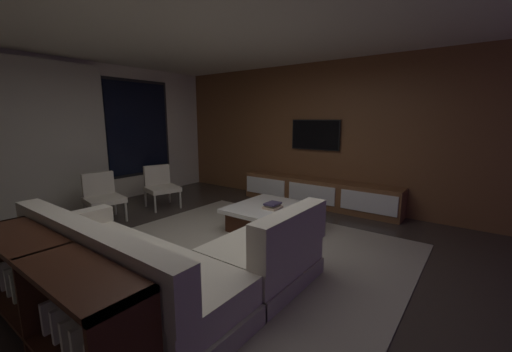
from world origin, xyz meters
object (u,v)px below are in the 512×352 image
at_px(accent_chair_near_window, 160,184).
at_px(media_console, 319,193).
at_px(mounted_tv, 315,135).
at_px(console_table_behind_couch, 49,292).
at_px(coffee_table, 272,218).
at_px(accent_chair_by_curtain, 102,194).
at_px(book_stack_on_coffee_table, 273,206).
at_px(sectional_couch, 166,266).

distance_m(accent_chair_near_window, media_console, 3.01).
bearing_deg(media_console, mounted_tv, 47.51).
height_order(media_console, console_table_behind_couch, console_table_behind_couch).
bearing_deg(console_table_behind_couch, coffee_table, 0.65).
xyz_separation_m(media_console, mounted_tv, (0.18, 0.20, 1.10)).
height_order(accent_chair_near_window, mounted_tv, mounted_tv).
height_order(coffee_table, console_table_behind_couch, console_table_behind_couch).
height_order(coffee_table, accent_chair_by_curtain, accent_chair_by_curtain).
bearing_deg(book_stack_on_coffee_table, coffee_table, 34.95).
height_order(media_console, mounted_tv, mounted_tv).
bearing_deg(accent_chair_near_window, mounted_tv, -47.97).
distance_m(sectional_couch, book_stack_on_coffee_table, 1.99).
bearing_deg(mounted_tv, media_console, -132.49).
relative_size(accent_chair_near_window, mounted_tv, 0.78).
height_order(coffee_table, media_console, media_console).
distance_m(coffee_table, book_stack_on_coffee_table, 0.23).
bearing_deg(sectional_couch, media_console, 2.66).
xyz_separation_m(sectional_couch, book_stack_on_coffee_table, (1.98, 0.12, 0.11)).
bearing_deg(accent_chair_near_window, media_console, -53.06).
xyz_separation_m(book_stack_on_coffee_table, mounted_tv, (1.84, 0.25, 0.95)).
relative_size(sectional_couch, coffee_table, 2.16).
distance_m(sectional_couch, mounted_tv, 3.99).
bearing_deg(accent_chair_near_window, sectional_couch, -125.54).
xyz_separation_m(book_stack_on_coffee_table, accent_chair_by_curtain, (-1.21, 2.55, 0.04)).
relative_size(accent_chair_by_curtain, mounted_tv, 0.78).
bearing_deg(book_stack_on_coffee_table, media_console, 1.80).
xyz_separation_m(mounted_tv, console_table_behind_couch, (-4.74, -0.23, -0.94)).
distance_m(book_stack_on_coffee_table, accent_chair_near_window, 2.46).
height_order(sectional_couch, mounted_tv, mounted_tv).
xyz_separation_m(media_console, console_table_behind_couch, (-4.56, -0.04, 0.16)).
distance_m(book_stack_on_coffee_table, console_table_behind_couch, 2.90).
relative_size(coffee_table, accent_chair_near_window, 1.49).
xyz_separation_m(sectional_couch, mounted_tv, (3.83, 0.37, 1.06)).
distance_m(book_stack_on_coffee_table, accent_chair_by_curtain, 2.82).
xyz_separation_m(accent_chair_by_curtain, mounted_tv, (3.05, -2.30, 0.92)).
height_order(accent_chair_by_curtain, console_table_behind_couch, accent_chair_by_curtain).
relative_size(sectional_couch, accent_chair_near_window, 3.21).
height_order(mounted_tv, console_table_behind_couch, mounted_tv).
bearing_deg(mounted_tv, accent_chair_by_curtain, 143.05).
bearing_deg(media_console, book_stack_on_coffee_table, -178.20).
height_order(sectional_couch, accent_chair_near_window, sectional_couch).
relative_size(book_stack_on_coffee_table, mounted_tv, 0.25).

